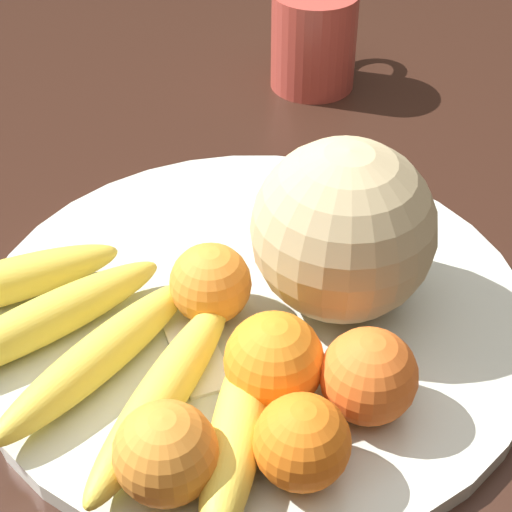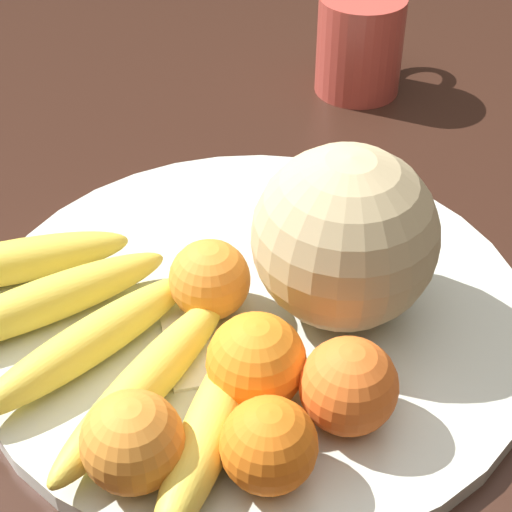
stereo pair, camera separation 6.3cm
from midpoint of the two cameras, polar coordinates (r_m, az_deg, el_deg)
kitchen_table at (r=0.73m, az=3.65°, el=-8.11°), size 1.62×1.17×0.71m
fruit_bowl at (r=0.66m, az=2.70°, el=-3.90°), size 0.43×0.43×0.01m
melon at (r=0.62m, az=8.83°, el=1.13°), size 0.14×0.14×0.14m
banana_bunch at (r=0.61m, az=-7.79°, el=-5.45°), size 0.32×0.26×0.04m
orange_front_left at (r=0.53m, az=4.32°, el=-12.64°), size 0.06×0.06×0.06m
orange_front_right at (r=0.53m, az=-4.83°, el=-12.43°), size 0.06×0.06×0.06m
orange_mid_center at (r=0.57m, az=9.71°, el=-8.61°), size 0.07×0.07×0.07m
orange_back_left at (r=0.57m, az=3.18°, el=-7.23°), size 0.07×0.07×0.07m
orange_back_right at (r=0.63m, az=-0.30°, el=-1.71°), size 0.06×0.06×0.06m
produce_tag at (r=0.63m, az=-1.79°, el=-5.75°), size 0.10×0.05×0.00m
ceramic_mug at (r=0.96m, az=8.93°, el=13.77°), size 0.10×0.12×0.11m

